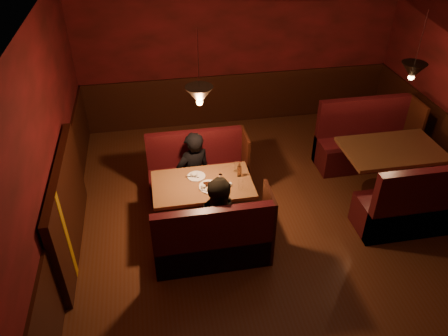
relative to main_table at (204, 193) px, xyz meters
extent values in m
cube|color=#542D1B|center=(1.12, -0.51, -0.57)|extent=(6.00, 7.00, 0.01)
cube|color=#3D2219|center=(1.12, -0.51, 2.34)|extent=(6.00, 7.00, 0.01)
cube|color=black|center=(1.12, 3.00, 0.88)|extent=(6.00, 0.01, 2.90)
cube|color=black|center=(-1.88, -0.51, 0.88)|extent=(0.01, 7.00, 2.90)
cube|color=black|center=(1.12, 2.97, -0.07)|extent=(6.00, 0.04, 1.00)
cube|color=black|center=(-1.86, -0.51, -0.07)|extent=(0.04, 7.00, 1.00)
cube|color=black|center=(-1.80, -0.11, 0.08)|extent=(0.10, 2.20, 1.30)
cube|color=#A77912|center=(-1.75, -0.66, 0.08)|extent=(0.01, 0.12, 1.30)
cylinder|color=#333333|center=(-0.01, 0.00, 1.88)|extent=(0.01, 0.01, 0.80)
cone|color=black|center=(-0.01, 0.00, 1.48)|extent=(0.34, 0.34, 0.22)
sphere|color=#FFBF72|center=(-0.01, 0.00, 1.39)|extent=(0.08, 0.08, 0.08)
cylinder|color=#333333|center=(2.90, 0.23, 1.88)|extent=(0.01, 0.01, 0.80)
cone|color=black|center=(2.90, 0.23, 1.48)|extent=(0.34, 0.34, 0.22)
sphere|color=#FFBF72|center=(2.90, 0.23, 1.39)|extent=(0.08, 0.08, 0.08)
cube|color=brown|center=(-0.01, 0.00, 0.14)|extent=(1.37, 0.83, 0.05)
cylinder|color=black|center=(-0.01, 0.00, -0.22)|extent=(0.14, 0.14, 0.69)
cylinder|color=black|center=(-0.01, 0.00, -0.55)|extent=(0.55, 0.55, 0.04)
cylinder|color=silver|center=(0.06, -0.11, 0.18)|extent=(0.27, 0.27, 0.02)
cube|color=black|center=(0.03, -0.08, 0.20)|extent=(0.09, 0.08, 0.03)
ellipsoid|color=silver|center=(-0.02, -0.13, 0.21)|extent=(0.07, 0.07, 0.05)
cube|color=tan|center=(0.06, -0.18, 0.20)|extent=(0.08, 0.05, 0.03)
cylinder|color=silver|center=(-0.03, -0.19, 0.19)|extent=(0.11, 0.07, 0.01)
cylinder|color=silver|center=(-0.08, 0.16, 0.18)|extent=(0.25, 0.25, 0.01)
ellipsoid|color=beige|center=(-0.11, 0.18, 0.21)|extent=(0.10, 0.10, 0.05)
cube|color=silver|center=(-0.14, 0.14, 0.18)|extent=(0.19, 0.08, 0.00)
cylinder|color=white|center=(0.25, 0.04, 0.21)|extent=(0.05, 0.05, 0.08)
cylinder|color=white|center=(0.50, 0.20, 0.24)|extent=(0.07, 0.07, 0.15)
cylinder|color=white|center=(0.47, -0.23, 0.24)|extent=(0.07, 0.07, 0.15)
cylinder|color=#47230F|center=(0.52, 0.07, 0.25)|extent=(0.06, 0.06, 0.16)
cylinder|color=#47230F|center=(0.52, 0.07, 0.36)|extent=(0.03, 0.03, 0.07)
ellipsoid|color=white|center=(0.34, -0.12, 0.19)|extent=(0.11, 0.11, 0.04)
cube|color=black|center=(-0.01, 0.71, -0.35)|extent=(1.47, 0.54, 0.44)
cube|color=black|center=(-0.01, 0.92, -0.05)|extent=(1.47, 0.12, 1.03)
cube|color=black|center=(0.74, 0.71, -0.05)|extent=(0.04, 0.54, 1.03)
cube|color=black|center=(-0.01, -0.71, -0.35)|extent=(1.47, 0.54, 0.44)
cube|color=black|center=(-0.01, -0.92, -0.05)|extent=(1.47, 0.12, 1.03)
cube|color=black|center=(0.74, -0.71, -0.05)|extent=(0.04, 0.54, 1.03)
cube|color=brown|center=(2.90, 0.23, 0.23)|extent=(1.46, 0.94, 0.06)
cylinder|color=black|center=(2.90, 0.23, -0.18)|extent=(0.15, 0.15, 0.77)
cylinder|color=black|center=(2.90, 0.23, -0.54)|extent=(0.62, 0.62, 0.04)
cube|color=black|center=(2.90, 1.03, -0.32)|extent=(1.57, 0.61, 0.50)
cube|color=black|center=(2.90, 1.27, 0.01)|extent=(1.57, 0.13, 1.16)
cube|color=black|center=(3.70, 1.03, 0.01)|extent=(0.04, 0.61, 1.16)
cube|color=black|center=(2.90, -0.57, -0.32)|extent=(1.57, 0.61, 0.50)
cube|color=black|center=(2.90, -0.80, 0.01)|extent=(1.57, 0.13, 1.16)
imported|color=black|center=(-0.07, 0.62, 0.20)|extent=(0.64, 0.52, 1.52)
imported|color=black|center=(0.15, -0.65, 0.22)|extent=(0.79, 0.63, 1.56)
camera|label=1|loc=(-0.58, -4.75, 3.76)|focal=35.00mm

